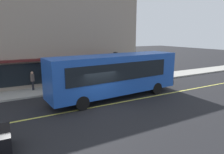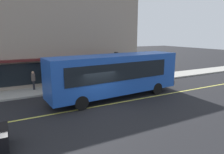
{
  "view_description": "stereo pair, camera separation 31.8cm",
  "coord_description": "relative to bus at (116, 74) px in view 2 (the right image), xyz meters",
  "views": [
    {
      "loc": [
        -6.04,
        -12.65,
        5.09
      ],
      "look_at": [
        2.02,
        1.88,
        1.6
      ],
      "focal_mm": 32.66,
      "sensor_mm": 36.0,
      "label": 1
    },
    {
      "loc": [
        -5.76,
        -12.8,
        5.09
      ],
      "look_at": [
        2.02,
        1.88,
        1.6
      ],
      "focal_mm": 32.66,
      "sensor_mm": 36.0,
      "label": 2
    }
  ],
  "objects": [
    {
      "name": "ground",
      "position": [
        -2.06,
        -1.27,
        -1.99
      ],
      "size": [
        120.0,
        120.0,
        0.0
      ],
      "primitive_type": "plane",
      "color": "black"
    },
    {
      "name": "sidewalk",
      "position": [
        -2.06,
        4.49,
        -1.91
      ],
      "size": [
        80.0,
        2.76,
        0.15
      ],
      "primitive_type": "cube",
      "color": "#9E9B93",
      "rests_on": "ground"
    },
    {
      "name": "lane_centre_stripe",
      "position": [
        -2.06,
        -1.27,
        -1.98
      ],
      "size": [
        36.0,
        0.16,
        0.01
      ],
      "primitive_type": "cube",
      "color": "#D8D14C",
      "rests_on": "ground"
    },
    {
      "name": "storefront_building",
      "position": [
        -4.93,
        11.39,
        2.76
      ],
      "size": [
        22.01,
        11.67,
        9.5
      ],
      "color": "gray",
      "rests_on": "ground"
    },
    {
      "name": "bus",
      "position": [
        0.0,
        0.0,
        0.0
      ],
      "size": [
        11.28,
        3.29,
        3.5
      ],
      "color": "#1E4CAD",
      "rests_on": "ground"
    },
    {
      "name": "traffic_light",
      "position": [
        2.15,
        3.8,
        0.55
      ],
      "size": [
        0.3,
        0.52,
        3.2
      ],
      "color": "#2D2D33",
      "rests_on": "sidewalk"
    },
    {
      "name": "pedestrian_at_corner",
      "position": [
        -5.71,
        5.1,
        -0.81
      ],
      "size": [
        0.34,
        0.34,
        1.7
      ],
      "color": "black",
      "rests_on": "sidewalk"
    }
  ]
}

